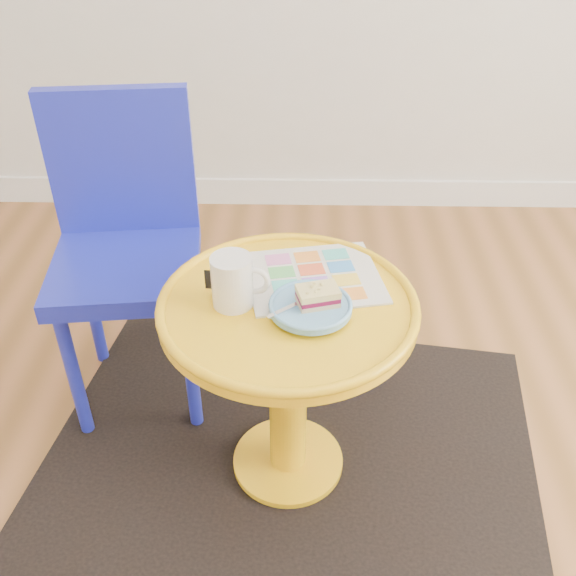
{
  "coord_description": "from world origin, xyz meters",
  "views": [
    {
      "loc": [
        -0.29,
        -0.6,
        1.39
      ],
      "look_at": [
        -0.32,
        0.52,
        0.58
      ],
      "focal_mm": 40.0,
      "sensor_mm": 36.0,
      "label": 1
    }
  ],
  "objects_px": {
    "side_table": "(288,355)",
    "chair": "(126,237)",
    "mug": "(233,280)",
    "plate": "(310,307)",
    "newspaper": "(314,277)"
  },
  "relations": [
    {
      "from": "newspaper",
      "to": "mug",
      "type": "xyz_separation_m",
      "value": [
        -0.17,
        -0.1,
        0.06
      ]
    },
    {
      "from": "chair",
      "to": "plate",
      "type": "relative_size",
      "value": 4.89
    },
    {
      "from": "chair",
      "to": "mug",
      "type": "xyz_separation_m",
      "value": [
        0.32,
        -0.35,
        0.11
      ]
    },
    {
      "from": "chair",
      "to": "newspaper",
      "type": "xyz_separation_m",
      "value": [
        0.5,
        -0.25,
        0.05
      ]
    },
    {
      "from": "mug",
      "to": "plate",
      "type": "xyz_separation_m",
      "value": [
        0.17,
        -0.03,
        -0.04
      ]
    },
    {
      "from": "newspaper",
      "to": "plate",
      "type": "height_order",
      "value": "plate"
    },
    {
      "from": "chair",
      "to": "newspaper",
      "type": "bearing_deg",
      "value": -33.05
    },
    {
      "from": "chair",
      "to": "plate",
      "type": "bearing_deg",
      "value": -44.54
    },
    {
      "from": "side_table",
      "to": "plate",
      "type": "relative_size",
      "value": 3.23
    },
    {
      "from": "side_table",
      "to": "newspaper",
      "type": "height_order",
      "value": "newspaper"
    },
    {
      "from": "chair",
      "to": "plate",
      "type": "xyz_separation_m",
      "value": [
        0.49,
        -0.38,
        0.06
      ]
    },
    {
      "from": "newspaper",
      "to": "plate",
      "type": "xyz_separation_m",
      "value": [
        -0.01,
        -0.13,
        0.01
      ]
    },
    {
      "from": "side_table",
      "to": "chair",
      "type": "bearing_deg",
      "value": 142.02
    },
    {
      "from": "side_table",
      "to": "mug",
      "type": "xyz_separation_m",
      "value": [
        -0.12,
        -0.0,
        0.22
      ]
    },
    {
      "from": "side_table",
      "to": "plate",
      "type": "bearing_deg",
      "value": -37.77
    }
  ]
}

